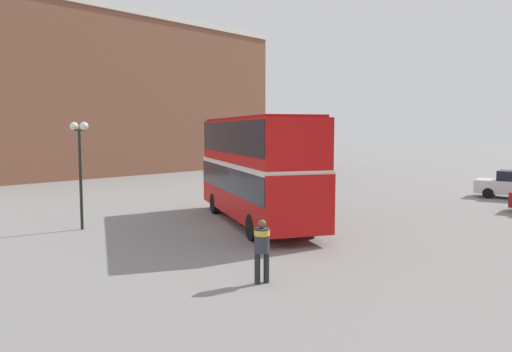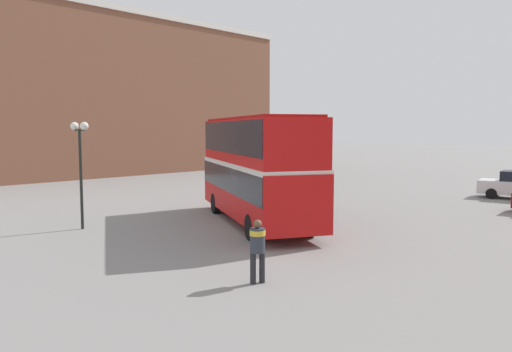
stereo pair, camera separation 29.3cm
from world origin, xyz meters
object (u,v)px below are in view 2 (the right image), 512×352
object	(u,v)px
double_decker_bus	(256,163)
street_lamp_twin_globe	(80,149)
parked_car_side_street	(299,172)
pedestrian_foreground	(258,244)

from	to	relation	value
double_decker_bus	street_lamp_twin_globe	world-z (taller)	double_decker_bus
double_decker_bus	street_lamp_twin_globe	size ratio (longest dim) A/B	2.30
double_decker_bus	parked_car_side_street	size ratio (longest dim) A/B	2.22
double_decker_bus	parked_car_side_street	xyz separation A→B (m)	(-9.48, 14.73, -1.85)
pedestrian_foreground	street_lamp_twin_globe	world-z (taller)	street_lamp_twin_globe
double_decker_bus	pedestrian_foreground	xyz separation A→B (m)	(6.04, -6.25, -1.60)
double_decker_bus	pedestrian_foreground	distance (m)	8.84
street_lamp_twin_globe	parked_car_side_street	bearing A→B (deg)	104.05
pedestrian_foreground	parked_car_side_street	xyz separation A→B (m)	(-15.52, 20.98, -0.25)
double_decker_bus	pedestrian_foreground	size ratio (longest dim) A/B	5.89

